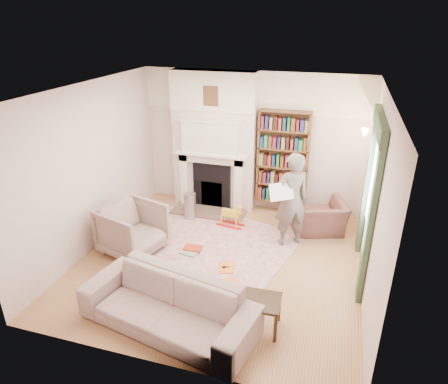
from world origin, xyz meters
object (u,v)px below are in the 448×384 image
(armchair_reading, at_px, (318,216))
(armchair_left, at_px, (132,229))
(sofa, at_px, (168,305))
(man_reading, at_px, (291,200))
(coffee_table, at_px, (253,313))
(rocking_horse, at_px, (230,216))
(paraffin_heater, at_px, (190,206))
(bookcase, at_px, (283,158))

(armchair_reading, bearing_deg, armchair_left, 10.73)
(sofa, xyz_separation_m, man_reading, (1.20, 2.54, 0.51))
(armchair_reading, bearing_deg, coffee_table, 60.29)
(sofa, bearing_deg, rocking_horse, 101.32)
(rocking_horse, bearing_deg, coffee_table, -59.72)
(armchair_left, xyz_separation_m, coffee_table, (2.38, -1.22, -0.20))
(armchair_reading, bearing_deg, paraffin_heater, -12.85)
(armchair_reading, height_order, rocking_horse, armchair_reading)
(sofa, bearing_deg, paraffin_heater, 117.73)
(armchair_reading, bearing_deg, rocking_horse, -7.58)
(bookcase, xyz_separation_m, armchair_left, (-2.16, -2.24, -0.75))
(rocking_horse, bearing_deg, armchair_reading, 18.69)
(man_reading, distance_m, paraffin_heater, 2.14)
(sofa, distance_m, man_reading, 2.85)
(rocking_horse, bearing_deg, man_reading, -6.35)
(paraffin_heater, height_order, rocking_horse, paraffin_heater)
(man_reading, bearing_deg, bookcase, -107.24)
(coffee_table, bearing_deg, man_reading, 83.69)
(armchair_reading, distance_m, man_reading, 0.92)
(armchair_left, bearing_deg, armchair_reading, -45.24)
(man_reading, relative_size, paraffin_heater, 3.09)
(armchair_left, height_order, paraffin_heater, armchair_left)
(armchair_left, bearing_deg, bookcase, -27.78)
(paraffin_heater, bearing_deg, armchair_left, -109.60)
(sofa, bearing_deg, armchair_reading, 74.27)
(bookcase, bearing_deg, rocking_horse, -131.35)
(sofa, height_order, rocking_horse, sofa)
(armchair_left, xyz_separation_m, man_reading, (2.52, 1.02, 0.43))
(man_reading, xyz_separation_m, coffee_table, (-0.15, -2.23, -0.63))
(bookcase, distance_m, sofa, 3.94)
(bookcase, height_order, rocking_horse, bookcase)
(armchair_reading, relative_size, man_reading, 0.56)
(bookcase, relative_size, rocking_horse, 3.58)
(sofa, distance_m, rocking_horse, 2.85)
(coffee_table, relative_size, rocking_horse, 1.35)
(bookcase, relative_size, armchair_left, 1.98)
(sofa, xyz_separation_m, coffee_table, (1.05, 0.31, -0.11))
(armchair_left, bearing_deg, rocking_horse, -29.47)
(bookcase, relative_size, coffee_table, 2.64)
(bookcase, bearing_deg, sofa, -102.52)
(sofa, bearing_deg, man_reading, 76.72)
(armchair_reading, distance_m, armchair_left, 3.39)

